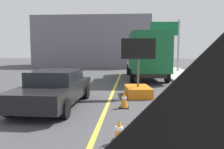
% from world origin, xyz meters
% --- Properties ---
extents(arrow_board_trailer, '(1.60, 1.93, 2.70)m').
position_xyz_m(arrow_board_trailer, '(1.25, 13.55, 0.48)').
color(arrow_board_trailer, orange).
rests_on(arrow_board_trailer, ground).
extents(box_truck, '(2.95, 7.48, 3.35)m').
position_xyz_m(box_truck, '(2.05, 20.25, 1.82)').
color(box_truck, black).
rests_on(box_truck, ground).
extents(pickup_car, '(2.16, 4.83, 1.38)m').
position_xyz_m(pickup_car, '(-2.04, 11.31, 0.70)').
color(pickup_car, black).
rests_on(pickup_car, ground).
extents(highway_guide_sign, '(2.79, 0.24, 5.00)m').
position_xyz_m(highway_guide_sign, '(4.65, 25.66, 3.42)').
color(highway_guide_sign, gray).
rests_on(highway_guide_sign, ground).
extents(far_building_block, '(14.58, 6.96, 6.31)m').
position_xyz_m(far_building_block, '(-3.98, 34.07, 3.16)').
color(far_building_block, slate).
rests_on(far_building_block, ground).
extents(traffic_cone_mid_lane, '(0.36, 0.36, 0.60)m').
position_xyz_m(traffic_cone_mid_lane, '(0.65, 7.85, 0.29)').
color(traffic_cone_mid_lane, black).
rests_on(traffic_cone_mid_lane, ground).
extents(traffic_cone_far_lane, '(0.36, 0.36, 0.67)m').
position_xyz_m(traffic_cone_far_lane, '(0.67, 11.19, 0.33)').
color(traffic_cone_far_lane, black).
rests_on(traffic_cone_far_lane, ground).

